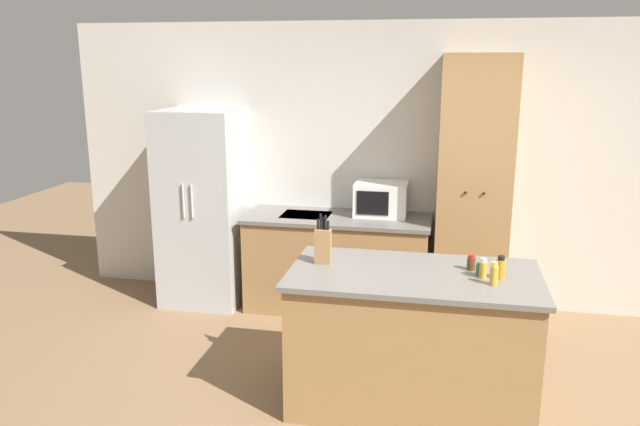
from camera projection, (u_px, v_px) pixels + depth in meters
name	position (u px, v px, depth m)	size (l,w,h in m)	color
wall_back	(449.00, 168.00, 5.68)	(7.20, 0.06, 2.60)	beige
refrigerator	(204.00, 207.00, 5.85)	(0.73, 0.72, 1.82)	#B7BABC
back_counter	(337.00, 262.00, 5.74)	(1.68, 0.68, 0.88)	#9E7547
pantry_cabinet	(473.00, 191.00, 5.37)	(0.61, 0.60, 2.31)	#9E7547
kitchen_island	(411.00, 339.00, 4.12)	(1.61, 0.88, 0.93)	#9E7547
microwave	(381.00, 199.00, 5.64)	(0.47, 0.37, 0.30)	white
knife_block	(323.00, 245.00, 4.16)	(0.11, 0.06, 0.34)	#9E7547
spice_bottle_tall_dark	(479.00, 269.00, 3.95)	(0.04, 0.04, 0.09)	#337033
spice_bottle_short_red	(501.00, 268.00, 3.88)	(0.06, 0.06, 0.15)	orange
spice_bottle_amber_oil	(471.00, 263.00, 4.04)	(0.06, 0.06, 0.10)	#563319
spice_bottle_green_herb	(483.00, 269.00, 3.89)	(0.05, 0.05, 0.13)	gold
spice_bottle_pale_salt	(494.00, 274.00, 3.77)	(0.05, 0.05, 0.15)	gold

